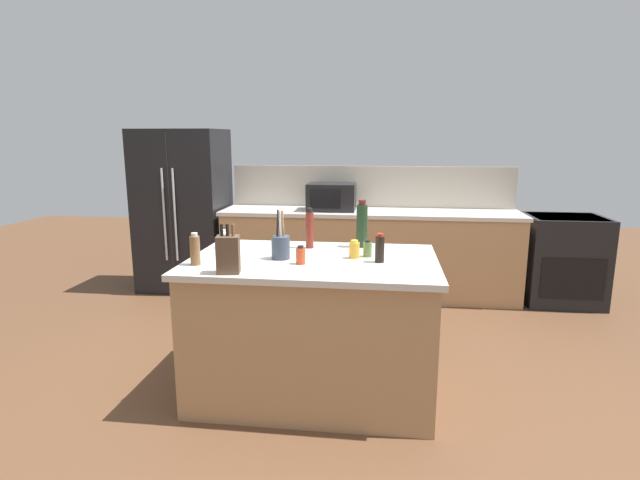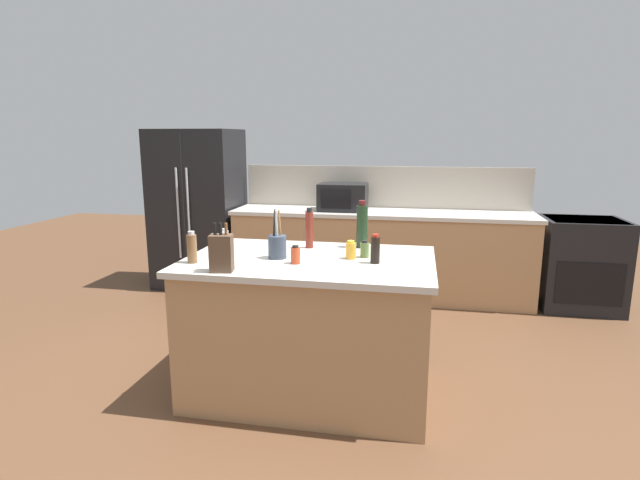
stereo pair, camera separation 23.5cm
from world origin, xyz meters
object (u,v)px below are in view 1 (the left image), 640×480
at_px(spice_jar_paprika, 301,255).
at_px(refrigerator, 184,210).
at_px(spice_jar_oregano, 368,249).
at_px(pepper_grinder, 195,250).
at_px(salt_shaker, 224,239).
at_px(wine_bottle, 362,225).
at_px(utensil_crock, 281,246).
at_px(knife_block, 228,254).
at_px(honey_jar, 354,250).
at_px(microwave, 332,197).
at_px(range_oven, 563,259).
at_px(soy_sauce_bottle, 380,249).
at_px(vinegar_bottle, 310,229).

bearing_deg(spice_jar_paprika, refrigerator, 126.15).
relative_size(spice_jar_oregano, pepper_grinder, 0.56).
bearing_deg(spice_jar_oregano, salt_shaker, 172.46).
bearing_deg(pepper_grinder, wine_bottle, 33.06).
distance_m(refrigerator, utensil_crock, 2.80).
xyz_separation_m(knife_block, honey_jar, (0.70, 0.46, -0.06)).
distance_m(refrigerator, spice_jar_paprika, 2.98).
xyz_separation_m(microwave, spice_jar_paprika, (0.06, -2.36, -0.09)).
bearing_deg(microwave, pepper_grinder, -103.42).
bearing_deg(range_oven, honey_jar, -133.53).
bearing_deg(spice_jar_paprika, soy_sauce_bottle, 12.52).
bearing_deg(wine_bottle, utensil_crock, -139.79).
bearing_deg(soy_sauce_bottle, utensil_crock, 179.09).
bearing_deg(spice_jar_paprika, honey_jar, 31.16).
bearing_deg(refrigerator, salt_shaker, -60.64).
bearing_deg(pepper_grinder, utensil_crock, 24.30).
relative_size(range_oven, salt_shaker, 6.92).
height_order(spice_jar_oregano, salt_shaker, salt_shaker).
height_order(wine_bottle, pepper_grinder, wine_bottle).
relative_size(wine_bottle, salt_shaker, 2.56).
bearing_deg(refrigerator, knife_block, -62.72).
xyz_separation_m(refrigerator, pepper_grinder, (1.12, -2.51, 0.13)).
relative_size(wine_bottle, pepper_grinder, 1.69).
distance_m(soy_sauce_bottle, honey_jar, 0.19).
distance_m(knife_block, soy_sauce_bottle, 0.95).
height_order(refrigerator, range_oven, refrigerator).
bearing_deg(range_oven, wine_bottle, -138.15).
bearing_deg(microwave, utensil_crock, -92.43).
xyz_separation_m(refrigerator, salt_shaker, (1.14, -2.02, 0.10)).
bearing_deg(honey_jar, salt_shaker, 168.57).
distance_m(wine_bottle, soy_sauce_bottle, 0.46).
bearing_deg(utensil_crock, knife_block, -120.93).
bearing_deg(microwave, soy_sauce_bottle, -76.39).
bearing_deg(honey_jar, range_oven, 46.47).
distance_m(knife_block, vinegar_bottle, 0.82).
height_order(knife_block, soy_sauce_bottle, knife_block).
height_order(utensil_crock, wine_bottle, wine_bottle).
bearing_deg(range_oven, pepper_grinder, -140.83).
relative_size(refrigerator, vinegar_bottle, 6.27).
height_order(refrigerator, knife_block, refrigerator).
height_order(range_oven, pepper_grinder, pepper_grinder).
relative_size(microwave, utensil_crock, 1.60).
height_order(refrigerator, soy_sauce_bottle, refrigerator).
distance_m(spice_jar_oregano, pepper_grinder, 1.11).
relative_size(spice_jar_paprika, pepper_grinder, 0.58).
bearing_deg(pepper_grinder, knife_block, -31.43).
relative_size(spice_jar_paprika, honey_jar, 0.97).
bearing_deg(soy_sauce_bottle, refrigerator, 134.33).
relative_size(spice_jar_oregano, vinegar_bottle, 0.39).
bearing_deg(wine_bottle, range_oven, 41.85).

